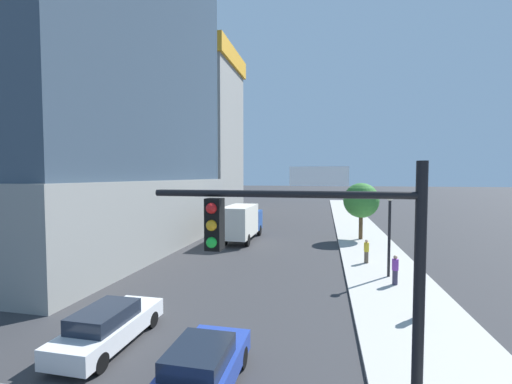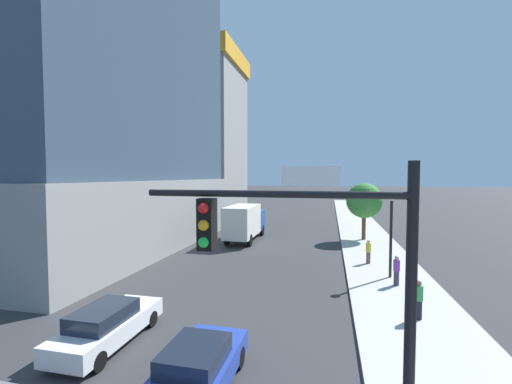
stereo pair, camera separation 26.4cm
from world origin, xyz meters
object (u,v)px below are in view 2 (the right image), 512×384
object	(u,v)px
box_truck	(245,221)
pedestrian_green_shirt	(419,299)
pedestrian_purple_shirt	(397,270)
car_blue	(196,370)
street_lamp	(391,221)
car_white	(108,325)
pedestrian_yellow_shirt	(368,251)
street_tree	(364,201)
traffic_light_pole	(315,267)
construction_building	(198,124)

from	to	relation	value
box_truck	pedestrian_green_shirt	size ratio (longest dim) A/B	4.67
pedestrian_purple_shirt	car_blue	bearing A→B (deg)	-124.23
street_lamp	car_white	size ratio (longest dim) A/B	1.08
pedestrian_yellow_shirt	car_blue	bearing A→B (deg)	-112.59
street_lamp	box_truck	distance (m)	14.60
street_tree	pedestrian_green_shirt	distance (m)	17.52
car_white	pedestrian_yellow_shirt	bearing A→B (deg)	51.41
street_lamp	pedestrian_purple_shirt	bearing A→B (deg)	-87.25
traffic_light_pole	street_tree	bearing A→B (deg)	82.45
car_white	pedestrian_yellow_shirt	xyz separation A→B (m)	(10.37, 12.99, 0.24)
street_tree	car_blue	size ratio (longest dim) A/B	1.19
pedestrian_purple_shirt	pedestrian_green_shirt	distance (m)	4.28
street_tree	box_truck	xyz separation A→B (m)	(-10.89, -2.42, -1.91)
box_truck	pedestrian_green_shirt	xyz separation A→B (m)	(11.41, -14.86, -0.90)
street_tree	pedestrian_purple_shirt	distance (m)	13.32
street_lamp	pedestrian_yellow_shirt	world-z (taller)	street_lamp
street_lamp	car_white	bearing A→B (deg)	-138.08
car_blue	pedestrian_green_shirt	size ratio (longest dim) A/B	2.73
traffic_light_pole	pedestrian_purple_shirt	xyz separation A→B (m)	(3.84, 12.49, -3.40)
car_blue	construction_building	bearing A→B (deg)	112.73
pedestrian_purple_shirt	pedestrian_green_shirt	bearing A→B (deg)	-89.22
pedestrian_green_shirt	box_truck	bearing A→B (deg)	127.50
car_blue	car_white	distance (m)	4.58
construction_building	street_tree	xyz separation A→B (m)	(26.61, -24.04, -11.70)
construction_building	pedestrian_green_shirt	xyz separation A→B (m)	(27.12, -41.32, -14.50)
construction_building	pedestrian_yellow_shirt	world-z (taller)	construction_building
street_tree	pedestrian_purple_shirt	bearing A→B (deg)	-88.00
street_lamp	box_truck	world-z (taller)	street_lamp
car_blue	box_truck	world-z (taller)	box_truck
traffic_light_pole	box_truck	bearing A→B (deg)	108.04
street_lamp	pedestrian_green_shirt	size ratio (longest dim) A/B	3.03
pedestrian_green_shirt	pedestrian_yellow_shirt	distance (m)	8.65
traffic_light_pole	street_lamp	xyz separation A→B (m)	(3.77, 13.93, -0.92)
car_blue	box_truck	xyz separation A→B (m)	(-4.20, 21.09, 1.16)
pedestrian_purple_shirt	pedestrian_yellow_shirt	world-z (taller)	pedestrian_purple_shirt
construction_building	car_white	distance (m)	50.55
construction_building	pedestrian_purple_shirt	bearing A→B (deg)	-53.85
pedestrian_purple_shirt	construction_building	bearing A→B (deg)	126.15
traffic_light_pole	box_truck	world-z (taller)	traffic_light_pole
street_tree	car_white	xyz separation A→B (m)	(-10.89, -21.69, -3.06)
pedestrian_purple_shirt	pedestrian_yellow_shirt	distance (m)	4.42
car_blue	pedestrian_purple_shirt	distance (m)	12.71
construction_building	car_blue	distance (m)	53.63
construction_building	pedestrian_yellow_shirt	size ratio (longest dim) A/B	21.61
pedestrian_green_shirt	pedestrian_yellow_shirt	size ratio (longest dim) A/B	1.01
street_tree	car_white	size ratio (longest dim) A/B	1.16
construction_building	street_tree	size ratio (longest dim) A/B	6.55
car_blue	pedestrian_yellow_shirt	distance (m)	16.05
street_tree	pedestrian_purple_shirt	size ratio (longest dim) A/B	3.27
pedestrian_purple_shirt	pedestrian_yellow_shirt	xyz separation A→B (m)	(-0.98, 4.31, -0.01)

